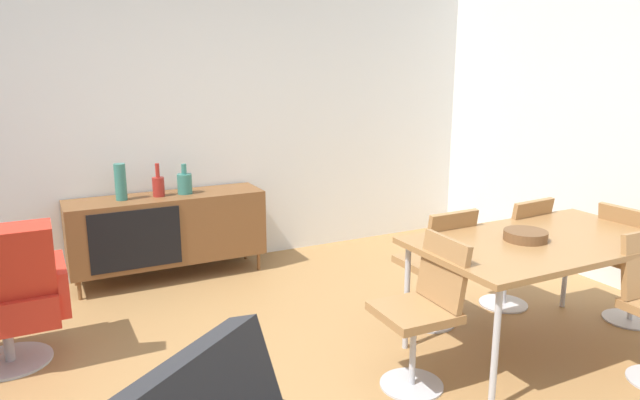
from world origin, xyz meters
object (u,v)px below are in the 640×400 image
dining_chair_near_window (424,307)px  vase_cobalt (120,182)px  wooden_bowl_on_table (525,236)px  dining_table (542,245)px  dining_chair_back_left (438,262)px  vase_sculptural_dark (158,186)px  sideboard (168,228)px  vase_ceramic_small (185,183)px  lounge_chair_red (1,295)px  dining_chair_far_end (632,259)px  dining_chair_back_right (514,248)px

dining_chair_near_window → vase_cobalt: bearing=117.7°
wooden_bowl_on_table → dining_chair_near_window: bearing=-177.7°
dining_table → dining_chair_back_left: (-0.35, 0.56, -0.23)m
vase_sculptural_dark → dining_chair_back_left: vase_sculptural_dark is taller
wooden_bowl_on_table → sideboard: bearing=125.6°
vase_ceramic_small → dining_chair_near_window: vase_ceramic_small is taller
dining_chair_back_left → lounge_chair_red: size_ratio=0.90×
vase_sculptural_dark → dining_chair_far_end: vase_sculptural_dark is taller
sideboard → lounge_chair_red: 1.62m
vase_sculptural_dark → vase_ceramic_small: vase_sculptural_dark is taller
vase_cobalt → dining_chair_far_end: bearing=-38.0°
vase_ceramic_small → dining_chair_near_window: (0.73, -2.35, -0.34)m
wooden_bowl_on_table → dining_chair_near_window: 0.83m
dining_table → wooden_bowl_on_table: wooden_bowl_on_table is taller
sideboard → vase_sculptural_dark: 0.38m
dining_chair_far_end → vase_ceramic_small: bearing=136.8°
vase_sculptural_dark → vase_ceramic_small: size_ratio=1.08×
vase_sculptural_dark → dining_chair_back_right: bearing=-39.3°
dining_table → dining_chair_back_left: 0.70m
vase_ceramic_small → dining_table: 2.85m
dining_chair_near_window → dining_chair_far_end: (1.78, -0.00, 0.00)m
sideboard → dining_chair_far_end: dining_chair_far_end is taller
vase_sculptural_dark → dining_chair_back_right: (2.19, -1.79, -0.34)m
dining_table → dining_chair_back_left: size_ratio=1.87×
dining_table → dining_chair_far_end: dining_chair_far_end is taller
vase_sculptural_dark → dining_chair_back_left: 2.35m
dining_chair_near_window → dining_chair_far_end: size_ratio=1.00×
vase_cobalt → dining_chair_back_right: size_ratio=0.34×
vase_sculptural_dark → dining_chair_near_window: size_ratio=0.32×
vase_sculptural_dark → lounge_chair_red: 1.62m
vase_cobalt → dining_chair_back_left: (1.78, -1.79, -0.40)m
dining_chair_far_end → wooden_bowl_on_table: bearing=178.2°
wooden_bowl_on_table → dining_chair_back_left: bearing=113.6°
vase_sculptural_dark → wooden_bowl_on_table: 2.89m
vase_ceramic_small → dining_chair_back_right: 2.68m
dining_chair_far_end → lounge_chair_red: bearing=161.9°
sideboard → dining_chair_back_left: 2.29m
vase_sculptural_dark → dining_table: vase_sculptural_dark is taller
vase_cobalt → dining_table: vase_cobalt is taller
vase_sculptural_dark → sideboard: bearing=-2.0°
vase_sculptural_dark → dining_table: bearing=-52.1°
dining_table → wooden_bowl_on_table: 0.14m
sideboard → vase_cobalt: vase_cobalt is taller
sideboard → vase_sculptural_dark: bearing=178.0°
vase_cobalt → dining_chair_near_window: (1.24, -2.35, -0.40)m
vase_sculptural_dark → dining_chair_far_end: 3.61m
wooden_bowl_on_table → dining_chair_near_window: dining_chair_near_window is taller
wooden_bowl_on_table → dining_chair_back_left: dining_chair_back_left is taller
vase_cobalt → dining_chair_near_window: 2.69m
vase_cobalt → dining_chair_back_left: vase_cobalt is taller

